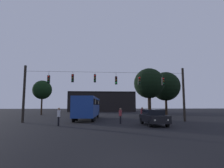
# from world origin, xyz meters

# --- Properties ---
(ground_plane) EXTENTS (168.00, 168.00, 0.00)m
(ground_plane) POSITION_xyz_m (0.00, 24.50, 0.00)
(ground_plane) COLOR black
(ground_plane) RESTS_ON ground
(overhead_signal_span) EXTENTS (19.23, 0.44, 6.54)m
(overhead_signal_span) POSITION_xyz_m (-0.01, 15.50, 3.93)
(overhead_signal_span) COLOR black
(overhead_signal_span) RESTS_ON ground
(city_bus) EXTENTS (3.35, 11.16, 3.00)m
(city_bus) POSITION_xyz_m (-2.38, 19.64, 1.87)
(city_bus) COLOR navy
(city_bus) RESTS_ON ground
(car_near_right) EXTENTS (1.84, 4.35, 1.52)m
(car_near_right) POSITION_xyz_m (4.34, 11.44, 0.80)
(car_near_right) COLOR black
(car_near_right) RESTS_ON ground
(pedestrian_crossing_left) EXTENTS (0.35, 0.42, 1.65)m
(pedestrian_crossing_left) POSITION_xyz_m (1.33, 13.23, 0.93)
(pedestrian_crossing_left) COLOR black
(pedestrian_crossing_left) RESTS_ON ground
(pedestrian_crossing_center) EXTENTS (0.34, 0.42, 1.70)m
(pedestrian_crossing_center) POSITION_xyz_m (4.45, 16.31, 0.97)
(pedestrian_crossing_center) COLOR black
(pedestrian_crossing_center) RESTS_ON ground
(pedestrian_crossing_right) EXTENTS (0.25, 0.36, 1.71)m
(pedestrian_crossing_right) POSITION_xyz_m (-4.77, 11.78, 0.97)
(pedestrian_crossing_right) COLOR black
(pedestrian_crossing_right) RESTS_ON ground
(corner_building) EXTENTS (20.33, 11.75, 6.14)m
(corner_building) POSITION_xyz_m (0.49, 54.84, 3.07)
(corner_building) COLOR black
(corner_building) RESTS_ON ground
(tree_left_silhouette) EXTENTS (5.95, 5.95, 8.83)m
(tree_left_silhouette) POSITION_xyz_m (13.07, 30.72, 5.84)
(tree_left_silhouette) COLOR #2D2116
(tree_left_silhouette) RESTS_ON ground
(tree_behind_building) EXTENTS (3.89, 3.89, 7.08)m
(tree_behind_building) POSITION_xyz_m (-12.37, 32.83, 5.11)
(tree_behind_building) COLOR #2D2116
(tree_behind_building) RESTS_ON ground
(tree_right_far) EXTENTS (5.09, 5.09, 8.20)m
(tree_right_far) POSITION_xyz_m (7.66, 24.12, 5.63)
(tree_right_far) COLOR #2D2116
(tree_right_far) RESTS_ON ground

